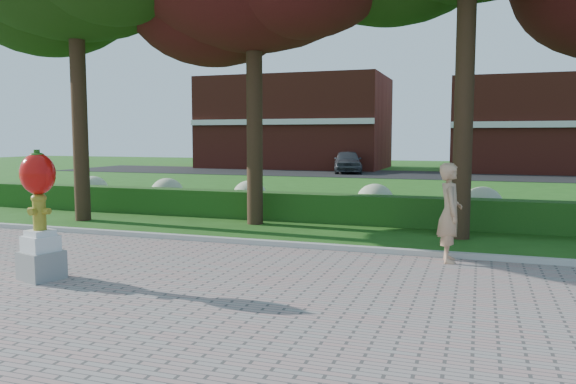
% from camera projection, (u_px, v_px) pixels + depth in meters
% --- Properties ---
extents(ground, '(100.00, 100.00, 0.00)m').
position_uv_depth(ground, '(230.00, 282.00, 9.38)').
color(ground, '#205114').
rests_on(ground, ground).
extents(walkway, '(40.00, 14.00, 0.04)m').
position_uv_depth(walkway, '(62.00, 377.00, 5.61)').
color(walkway, gray).
rests_on(walkway, ground).
extents(curb, '(40.00, 0.18, 0.15)m').
position_uv_depth(curb, '(288.00, 245.00, 12.20)').
color(curb, '#ADADA5').
rests_on(curb, ground).
extents(lawn_hedge, '(24.00, 0.70, 0.80)m').
position_uv_depth(lawn_hedge, '(334.00, 208.00, 15.93)').
color(lawn_hedge, '#144714').
rests_on(lawn_hedge, ground).
extents(hydrangea_row, '(20.10, 1.10, 0.99)m').
position_uv_depth(hydrangea_row, '(361.00, 200.00, 16.68)').
color(hydrangea_row, '#B3BE91').
rests_on(hydrangea_row, ground).
extents(street, '(50.00, 8.00, 0.02)m').
position_uv_depth(street, '(415.00, 175.00, 35.74)').
color(street, black).
rests_on(street, ground).
extents(building_left, '(14.00, 8.00, 7.00)m').
position_uv_depth(building_left, '(295.00, 123.00, 44.27)').
color(building_left, maroon).
rests_on(building_left, ground).
extents(building_right, '(12.00, 8.00, 6.40)m').
position_uv_depth(building_right, '(544.00, 125.00, 38.50)').
color(building_right, maroon).
rests_on(building_right, ground).
extents(hydrant_sculpture, '(0.73, 0.73, 2.17)m').
position_uv_depth(hydrant_sculpture, '(39.00, 211.00, 9.31)').
color(hydrant_sculpture, gray).
rests_on(hydrant_sculpture, walkway).
extents(woman, '(0.56, 0.75, 1.90)m').
position_uv_depth(woman, '(450.00, 213.00, 10.64)').
color(woman, tan).
rests_on(woman, walkway).
extents(parked_car, '(2.86, 4.76, 1.52)m').
position_uv_depth(parked_car, '(348.00, 161.00, 37.70)').
color(parked_car, '#44464C').
rests_on(parked_car, street).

